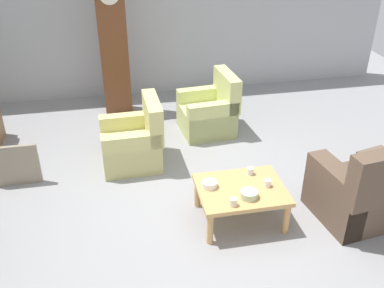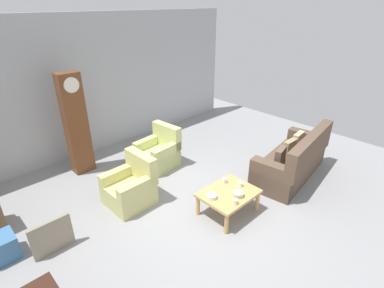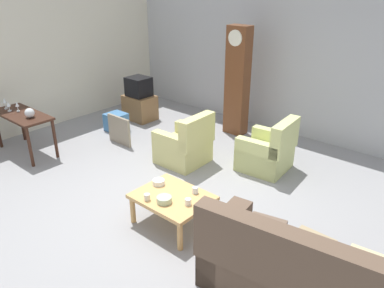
{
  "view_description": "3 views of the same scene",
  "coord_description": "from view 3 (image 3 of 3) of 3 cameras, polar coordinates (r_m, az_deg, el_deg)",
  "views": [
    {
      "loc": [
        -0.94,
        -4.09,
        3.24
      ],
      "look_at": [
        -0.06,
        0.37,
        0.63
      ],
      "focal_mm": 40.94,
      "sensor_mm": 36.0,
      "label": 1
    },
    {
      "loc": [
        -2.99,
        -2.92,
        3.41
      ],
      "look_at": [
        0.61,
        0.84,
        0.84
      ],
      "focal_mm": 27.41,
      "sensor_mm": 36.0,
      "label": 2
    },
    {
      "loc": [
        3.24,
        -3.31,
        3.03
      ],
      "look_at": [
        -0.04,
        0.5,
        0.75
      ],
      "focal_mm": 35.1,
      "sensor_mm": 36.0,
      "label": 3
    }
  ],
  "objects": [
    {
      "name": "storage_box_blue",
      "position": [
        8.11,
        -11.44,
        3.29
      ],
      "size": [
        0.4,
        0.39,
        0.37
      ],
      "primitive_type": "cube",
      "color": "teal",
      "rests_on": "ground_plane"
    },
    {
      "name": "cup_cream_tall",
      "position": [
        4.81,
        -6.84,
        -8.01
      ],
      "size": [
        0.08,
        0.08,
        0.08
      ],
      "primitive_type": "cylinder",
      "color": "beige",
      "rests_on": "coffee_table_wood"
    },
    {
      "name": "couch_floral",
      "position": [
        3.99,
        17.05,
        -19.02
      ],
      "size": [
        2.2,
        1.15,
        1.04
      ],
      "color": "brown",
      "rests_on": "ground_plane"
    },
    {
      "name": "tv_crt",
      "position": [
        8.51,
        -8.1,
        8.64
      ],
      "size": [
        0.48,
        0.44,
        0.42
      ],
      "primitive_type": "cube",
      "color": "black",
      "rests_on": "tv_stand_cabinet"
    },
    {
      "name": "grandfather_clock",
      "position": [
        7.61,
        6.91,
        9.41
      ],
      "size": [
        0.44,
        0.3,
        2.17
      ],
      "color": "brown",
      "rests_on": "ground_plane"
    },
    {
      "name": "wine_glass_tall",
      "position": [
        7.74,
        -26.58,
        5.77
      ],
      "size": [
        0.07,
        0.07,
        0.22
      ],
      "color": "silver",
      "rests_on": "console_table_dark"
    },
    {
      "name": "bowl_white_stacked",
      "position": [
        5.13,
        -5.09,
        -5.79
      ],
      "size": [
        0.16,
        0.16,
        0.07
      ],
      "primitive_type": "cylinder",
      "color": "white",
      "rests_on": "coffee_table_wood"
    },
    {
      "name": "garage_door_wall",
      "position": [
        7.77,
        15.77,
        12.85
      ],
      "size": [
        8.4,
        0.16,
        3.2
      ],
      "primitive_type": "cube",
      "color": "#ADAFB5",
      "rests_on": "ground_plane"
    },
    {
      "name": "armchair_olive_far",
      "position": [
        6.42,
        11.41,
        -1.3
      ],
      "size": [
        0.85,
        0.82,
        0.92
      ],
      "color": "#C9D181",
      "rests_on": "ground_plane"
    },
    {
      "name": "console_table_dark",
      "position": [
        7.43,
        -24.34,
        3.43
      ],
      "size": [
        1.3,
        0.56,
        0.76
      ],
      "color": "#381E14",
      "rests_on": "ground_plane"
    },
    {
      "name": "bowl_shallow_green",
      "position": [
        4.75,
        -4.26,
        -8.42
      ],
      "size": [
        0.19,
        0.19,
        0.08
      ],
      "primitive_type": "cylinder",
      "color": "#B2C69E",
      "rests_on": "coffee_table_wood"
    },
    {
      "name": "cup_blue_rimmed",
      "position": [
        4.92,
        0.5,
        -7.02
      ],
      "size": [
        0.08,
        0.08,
        0.09
      ],
      "primitive_type": "cylinder",
      "color": "silver",
      "rests_on": "coffee_table_wood"
    },
    {
      "name": "framed_picture_leaning",
      "position": [
        7.41,
        -11.0,
        2.06
      ],
      "size": [
        0.6,
        0.05,
        0.55
      ],
      "primitive_type": "cube",
      "color": "gray",
      "rests_on": "ground_plane"
    },
    {
      "name": "glass_dome_cloche",
      "position": [
        7.1,
        -23.45,
        4.35
      ],
      "size": [
        0.17,
        0.17,
        0.17
      ],
      "primitive_type": "sphere",
      "color": "silver",
      "rests_on": "console_table_dark"
    },
    {
      "name": "coffee_table_wood",
      "position": [
        4.92,
        -2.98,
        -8.44
      ],
      "size": [
        0.96,
        0.76,
        0.43
      ],
      "color": "tan",
      "rests_on": "ground_plane"
    },
    {
      "name": "ground_plane",
      "position": [
        5.54,
        -3.07,
        -8.87
      ],
      "size": [
        10.4,
        10.4,
        0.0
      ],
      "primitive_type": "plane",
      "color": "gray"
    },
    {
      "name": "wine_glass_short",
      "position": [
        7.5,
        -25.03,
        5.36
      ],
      "size": [
        0.06,
        0.06,
        0.18
      ],
      "color": "silver",
      "rests_on": "console_table_dark"
    },
    {
      "name": "cup_white_porcelain",
      "position": [
        4.69,
        -0.61,
        -8.77
      ],
      "size": [
        0.08,
        0.08,
        0.08
      ],
      "primitive_type": "cylinder",
      "color": "white",
      "rests_on": "coffee_table_wood"
    },
    {
      "name": "tv_stand_cabinet",
      "position": [
        8.65,
        -7.91,
        5.54
      ],
      "size": [
        0.68,
        0.52,
        0.55
      ],
      "primitive_type": "cube",
      "color": "brown",
      "rests_on": "ground_plane"
    },
    {
      "name": "wine_glass_mid",
      "position": [
        7.59,
        -26.11,
        5.31
      ],
      "size": [
        0.08,
        0.08,
        0.17
      ],
      "color": "silver",
      "rests_on": "console_table_dark"
    },
    {
      "name": "armchair_olive_near",
      "position": [
        6.51,
        -1.08,
        -0.39
      ],
      "size": [
        0.81,
        0.78,
        0.92
      ],
      "color": "#CCC67A",
      "rests_on": "ground_plane"
    },
    {
      "name": "pegboard_wall_left",
      "position": [
        8.47,
        -22.79,
        11.67
      ],
      "size": [
        0.12,
        6.4,
        2.88
      ],
      "primitive_type": "cube",
      "color": "beige",
      "rests_on": "ground_plane"
    }
  ]
}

